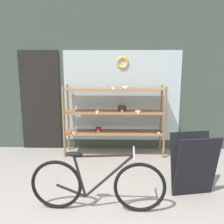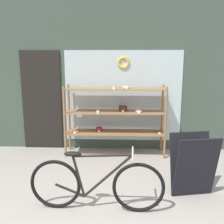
{
  "view_description": "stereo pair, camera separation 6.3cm",
  "coord_description": "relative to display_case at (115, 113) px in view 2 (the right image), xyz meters",
  "views": [
    {
      "loc": [
        0.11,
        -2.24,
        1.86
      ],
      "look_at": [
        0.02,
        1.64,
        1.08
      ],
      "focal_mm": 40.0,
      "sensor_mm": 36.0,
      "label": 1
    },
    {
      "loc": [
        0.18,
        -2.24,
        1.86
      ],
      "look_at": [
        0.02,
        1.64,
        1.08
      ],
      "focal_mm": 40.0,
      "sensor_mm": 36.0,
      "label": 2
    }
  ],
  "objects": [
    {
      "name": "bicycle",
      "position": [
        -0.19,
        -2.01,
        -0.5
      ],
      "size": [
        1.71,
        0.46,
        0.79
      ],
      "rotation": [
        0.0,
        0.0,
        -0.04
      ],
      "color": "black",
      "rests_on": "ground_plane"
    },
    {
      "name": "sandwich_board",
      "position": [
        1.13,
        -1.59,
        -0.41
      ],
      "size": [
        0.66,
        0.49,
        0.88
      ],
      "rotation": [
        0.0,
        0.0,
        0.19
      ],
      "color": "black",
      "rests_on": "ground_plane"
    },
    {
      "name": "storefront_facade",
      "position": [
        -0.08,
        0.37,
        0.95
      ],
      "size": [
        5.96,
        0.13,
        3.72
      ],
      "color": "#3D4C42",
      "rests_on": "ground_plane"
    },
    {
      "name": "display_case",
      "position": [
        0.0,
        0.0,
        0.0
      ],
      "size": [
        2.0,
        0.47,
        1.41
      ],
      "color": "#8E6642",
      "rests_on": "ground_plane"
    }
  ]
}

